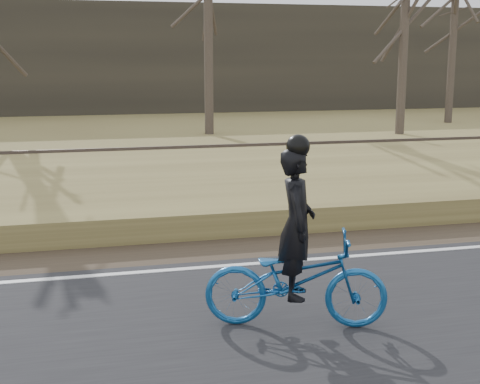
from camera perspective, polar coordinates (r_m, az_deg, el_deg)
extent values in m
cube|color=#383328|center=(39.04, -17.31, 10.82)|extent=(120.00, 4.00, 6.00)
imported|color=#144E8D|center=(7.64, 4.78, -7.49)|extent=(2.18, 1.30, 1.08)
imported|color=black|center=(7.46, 4.87, -2.72)|extent=(0.57, 0.71, 1.70)
sphere|color=black|center=(7.29, 4.98, 3.91)|extent=(0.26, 0.26, 0.26)
cylinder|color=#50453B|center=(27.22, -2.72, 14.61)|extent=(0.36, 0.36, 9.18)
cylinder|color=#50453B|center=(28.00, 13.81, 12.70)|extent=(0.36, 0.36, 7.70)
cylinder|color=#50453B|center=(33.55, 17.73, 12.51)|extent=(0.36, 0.36, 8.02)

